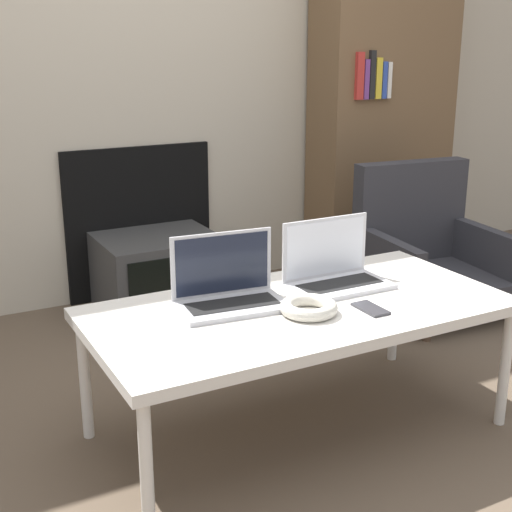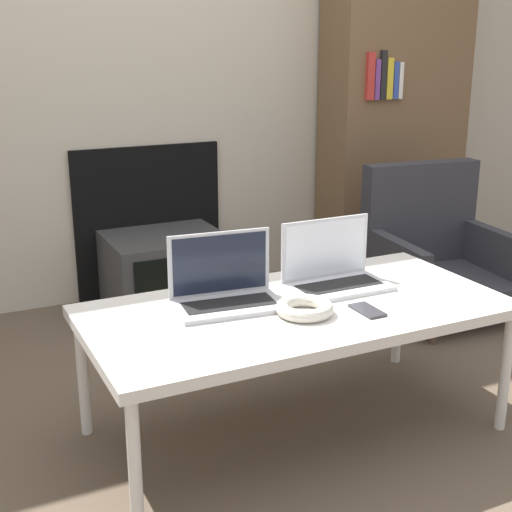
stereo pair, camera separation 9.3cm
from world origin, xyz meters
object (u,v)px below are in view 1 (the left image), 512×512
at_px(laptop_left, 228,289).
at_px(headphones, 309,307).
at_px(tv, 159,272).
at_px(phone, 370,309).
at_px(armchair, 424,246).
at_px(laptop_right, 334,270).

height_order(laptop_left, headphones, laptop_left).
relative_size(laptop_left, tv, 0.65).
xyz_separation_m(headphones, tv, (0.02, 1.39, -0.29)).
bearing_deg(tv, headphones, -90.77).
bearing_deg(phone, armchair, 41.25).
distance_m(headphones, phone, 0.20).
height_order(headphones, tv, headphones).
distance_m(headphones, tv, 1.42).
relative_size(headphones, armchair, 0.26).
xyz_separation_m(laptop_right, phone, (-0.03, -0.26, -0.05)).
bearing_deg(armchair, phone, -132.35).
xyz_separation_m(phone, armchair, (0.98, 0.86, -0.15)).
bearing_deg(headphones, laptop_left, 134.67).
bearing_deg(armchair, laptop_left, -149.57).
relative_size(laptop_right, headphones, 1.89).
bearing_deg(laptop_left, headphones, -39.26).
bearing_deg(tv, phone, -83.28).
relative_size(laptop_left, headphones, 2.00).
distance_m(laptop_left, phone, 0.46).
bearing_deg(armchair, laptop_right, -141.09).
bearing_deg(phone, laptop_left, 145.84).
bearing_deg(laptop_right, phone, -97.13).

